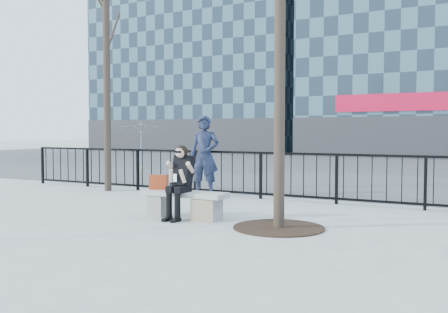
% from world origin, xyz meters
% --- Properties ---
extents(ground, '(120.00, 120.00, 0.00)m').
position_xyz_m(ground, '(0.00, 0.00, 0.00)').
color(ground, '#9C9D97').
rests_on(ground, ground).
extents(street_surface, '(60.00, 23.00, 0.01)m').
position_xyz_m(street_surface, '(0.00, 15.00, 0.00)').
color(street_surface, '#474747').
rests_on(street_surface, ground).
extents(railing, '(14.00, 0.06, 1.10)m').
position_xyz_m(railing, '(0.00, 3.00, 0.55)').
color(railing, black).
rests_on(railing, ground).
extents(building_left, '(16.20, 10.20, 22.60)m').
position_xyz_m(building_left, '(-15.00, 27.00, 11.30)').
color(building_left, '#466571').
rests_on(building_left, ground).
extents(tree_left, '(2.80, 2.80, 6.50)m').
position_xyz_m(tree_left, '(-4.00, 2.50, 4.86)').
color(tree_left, black).
rests_on(tree_left, ground).
extents(tree_grate, '(1.50, 1.50, 0.02)m').
position_xyz_m(tree_grate, '(1.90, -0.10, 0.01)').
color(tree_grate, black).
rests_on(tree_grate, ground).
extents(bench_main, '(1.65, 0.46, 0.49)m').
position_xyz_m(bench_main, '(0.00, 0.00, 0.30)').
color(bench_main, gray).
rests_on(bench_main, ground).
extents(seated_woman, '(0.50, 0.64, 1.34)m').
position_xyz_m(seated_woman, '(0.00, -0.16, 0.67)').
color(seated_woman, black).
rests_on(seated_woman, ground).
extents(handbag, '(0.37, 0.26, 0.28)m').
position_xyz_m(handbag, '(-0.58, 0.02, 0.63)').
color(handbag, '#A53414').
rests_on(handbag, bench_main).
extents(shopping_bag, '(0.43, 0.22, 0.39)m').
position_xyz_m(shopping_bag, '(0.48, -0.15, 0.19)').
color(shopping_bag, '#C1B788').
rests_on(shopping_bag, ground).
extents(standing_man, '(0.82, 0.66, 1.97)m').
position_xyz_m(standing_man, '(-1.21, 2.80, 0.99)').
color(standing_man, black).
rests_on(standing_man, ground).
extents(vendor_umbrella, '(2.53, 2.56, 1.94)m').
position_xyz_m(vendor_umbrella, '(-6.38, 6.96, 0.97)').
color(vendor_umbrella, gold).
rests_on(vendor_umbrella, ground).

